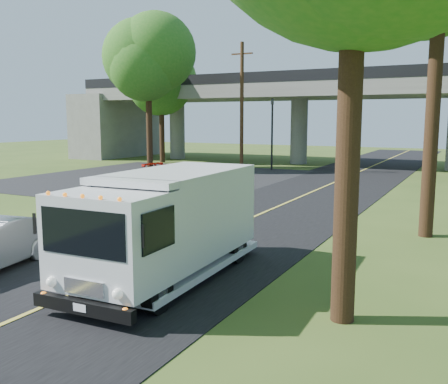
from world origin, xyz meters
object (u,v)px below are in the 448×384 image
Objects in this scene: tree_left_lot at (149,60)px; pedestrian at (189,185)px; utility_pole at (242,107)px; step_van at (167,222)px; tree_left_far at (162,75)px; traffic_signal at (272,127)px; red_sedan at (181,176)px.

tree_left_lot is 16.52m from pedestrian.
step_van is at bearing -68.84° from utility_pole.
step_van reaches higher than pedestrian.
utility_pole is 10.45m from tree_left_far.
utility_pole is 1.47× the size of step_van.
step_van is at bearing -53.57° from tree_left_lot.
traffic_signal is 11.75m from tree_left_far.
tree_left_lot is 1.71× the size of step_van.
utility_pole is 5.36× the size of pedestrian.
pedestrian is at bearing -52.76° from tree_left_far.
utility_pole reaches higher than red_sedan.
pedestrian is at bearing -138.42° from red_sedan.
utility_pole reaches higher than traffic_signal.
step_van is (18.00, -26.33, -6.07)m from tree_left_far.
traffic_signal is 1.17× the size of red_sedan.
traffic_signal is 0.85× the size of step_van.
utility_pole is (-1.50, -2.00, 1.40)m from traffic_signal.
tree_left_lot is 26.09m from step_van.
tree_left_lot reaches higher than utility_pole.
tree_left_lot is at bearing 124.34° from step_van.
tree_left_lot reaches higher than red_sedan.
traffic_signal is 25.59m from step_van.
tree_left_far is at bearing 122.27° from step_van.
traffic_signal is 2.86m from utility_pole.
traffic_signal is at bearing 53.13° from utility_pole.
pedestrian reaches higher than red_sedan.
utility_pole is at bearing -22.43° from tree_left_far.
tree_left_lot is 6.72m from tree_left_far.
tree_left_far is 17.39m from red_sedan.
pedestrian is (3.70, -13.26, -3.75)m from utility_pole.
step_van is at bearing -73.60° from traffic_signal.
traffic_signal is at bearing -54.05° from pedestrian.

